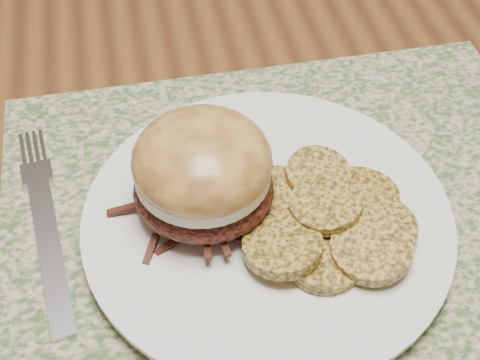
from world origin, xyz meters
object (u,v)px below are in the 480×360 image
dining_table (262,74)px  fork (45,221)px  pork_sandwich (203,172)px  dinner_plate (267,221)px

dining_table → fork: size_ratio=7.26×
dining_table → pork_sandwich: 0.31m
dinner_plate → fork: (-0.16, 0.04, -0.01)m
fork → dinner_plate: bearing=-19.7°
pork_sandwich → fork: bearing=-173.8°
dinner_plate → fork: dinner_plate is taller
pork_sandwich → fork: size_ratio=0.61×
dining_table → dinner_plate: dinner_plate is taller
dinner_plate → fork: 0.17m
dining_table → dinner_plate: 0.30m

